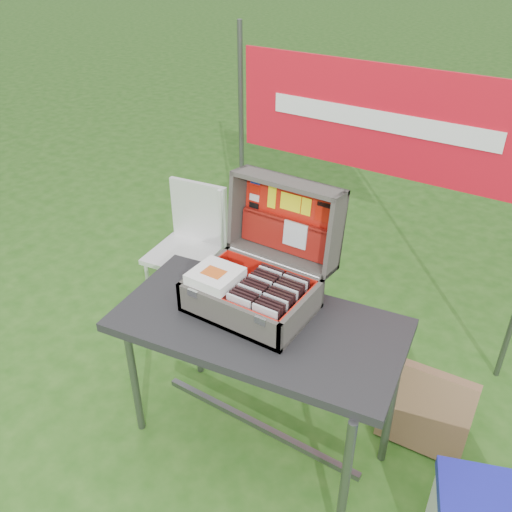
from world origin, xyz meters
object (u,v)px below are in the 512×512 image
Objects in this scene: suitcase at (259,254)px; chair at (183,256)px; cardboard_box at (425,411)px; table at (258,387)px.

chair is (-0.87, 0.51, -0.57)m from suitcase.
cardboard_box is (0.73, 0.31, -0.78)m from suitcase.
suitcase is at bearing -159.59° from cardboard_box.
suitcase reaches higher than cardboard_box.
table is 1.43× the size of chair.
table is at bearing -40.99° from chair.
chair is at bearing 138.87° from table.
suitcase reaches higher than chair.
cardboard_box is at bearing 23.08° from suitcase.
suitcase is 1.11m from cardboard_box.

